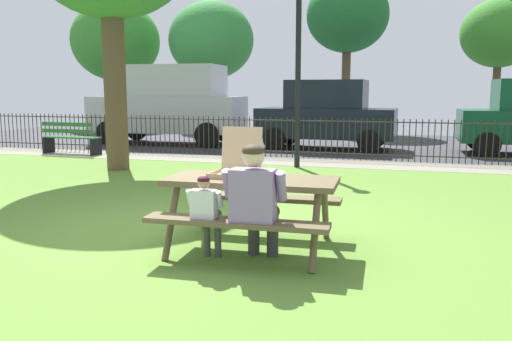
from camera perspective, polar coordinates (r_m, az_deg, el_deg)
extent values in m
cube|color=olive|center=(7.73, -3.14, -3.84)|extent=(28.00, 11.13, 0.02)
cube|color=gray|center=(12.35, 4.30, 0.95)|extent=(28.00, 1.40, 0.01)
cube|color=#38383D|center=(16.91, 7.55, 3.01)|extent=(28.00, 7.92, 0.01)
cube|color=brown|center=(5.44, -0.53, -1.15)|extent=(1.82, 0.82, 0.06)
cube|color=brown|center=(4.94, -2.30, -5.76)|extent=(1.81, 0.34, 0.05)
cube|color=brown|center=(6.07, 0.91, -2.99)|extent=(1.81, 0.34, 0.05)
cylinder|color=brown|center=(5.37, -9.33, -5.59)|extent=(0.08, 0.44, 0.74)
cylinder|color=brown|center=(6.12, -6.25, -3.75)|extent=(0.08, 0.44, 0.74)
cylinder|color=brown|center=(4.99, 6.53, -6.67)|extent=(0.08, 0.44, 0.74)
cylinder|color=brown|center=(5.78, 7.64, -4.52)|extent=(0.08, 0.44, 0.74)
cube|color=tan|center=(5.53, -2.38, -0.61)|extent=(0.47, 0.47, 0.01)
cube|color=silver|center=(5.53, -2.38, -0.54)|extent=(0.44, 0.44, 0.00)
cube|color=tan|center=(5.32, -3.20, -0.69)|extent=(0.46, 0.02, 0.04)
cube|color=tan|center=(5.74, -1.62, 0.02)|extent=(0.46, 0.02, 0.04)
cube|color=tan|center=(5.61, -4.55, -0.21)|extent=(0.02, 0.46, 0.04)
cube|color=tan|center=(5.46, -0.15, -0.43)|extent=(0.02, 0.46, 0.04)
cube|color=tan|center=(5.72, -1.58, 2.54)|extent=(0.46, 0.08, 0.46)
cylinder|color=tan|center=(5.53, -2.38, -0.49)|extent=(0.39, 0.39, 0.01)
cylinder|color=#F3D967|center=(5.53, -2.38, -0.41)|extent=(0.36, 0.36, 0.00)
pyramid|color=#ECC76A|center=(5.52, 1.86, -0.64)|extent=(0.21, 0.17, 0.01)
cube|color=tan|center=(5.49, 2.92, -0.64)|extent=(0.03, 0.19, 0.02)
cylinder|color=#363636|center=(5.37, -0.25, -6.99)|extent=(0.12, 0.12, 0.44)
cylinder|color=#363636|center=(5.11, -0.84, -4.91)|extent=(0.16, 0.42, 0.15)
cylinder|color=#363636|center=(5.32, 1.85, -7.13)|extent=(0.12, 0.12, 0.44)
cylinder|color=#363636|center=(5.06, 1.35, -5.04)|extent=(0.16, 0.42, 0.15)
cube|color=#8C72A5|center=(4.83, -0.35, -2.90)|extent=(0.43, 0.23, 0.52)
cylinder|color=#8C72A5|center=(4.93, -3.13, -1.45)|extent=(0.10, 0.21, 0.31)
cylinder|color=#8C72A5|center=(4.80, 2.81, -1.72)|extent=(0.10, 0.21, 0.31)
sphere|color=beige|center=(4.79, -0.29, 1.60)|extent=(0.21, 0.21, 0.21)
ellipsoid|color=#3A2E1E|center=(4.77, -0.32, 2.18)|extent=(0.21, 0.20, 0.12)
cylinder|color=#454545|center=(5.33, -5.43, -7.14)|extent=(0.07, 0.07, 0.44)
cylinder|color=#454545|center=(5.16, -5.92, -4.96)|extent=(0.10, 0.25, 0.09)
cylinder|color=#454545|center=(5.29, -4.24, -7.23)|extent=(0.07, 0.07, 0.44)
cylinder|color=#454545|center=(5.12, -4.70, -5.04)|extent=(0.10, 0.25, 0.09)
cube|color=silver|center=(5.00, -5.80, -3.84)|extent=(0.25, 0.14, 0.30)
cylinder|color=silver|center=(5.06, -7.30, -3.00)|extent=(0.06, 0.12, 0.18)
cylinder|color=silver|center=(4.96, -4.06, -3.19)|extent=(0.06, 0.12, 0.18)
sphere|color=tan|center=(4.97, -5.79, -1.33)|extent=(0.12, 0.12, 0.12)
ellipsoid|color=#3A1220|center=(4.95, -5.82, -1.01)|extent=(0.12, 0.12, 0.07)
cylinder|color=#2D2823|center=(12.94, 4.99, 5.50)|extent=(21.11, 0.03, 0.03)
cylinder|color=#2D2823|center=(13.01, 4.95, 2.04)|extent=(21.11, 0.03, 0.03)
cylinder|color=#2D2823|center=(17.21, -26.29, 4.01)|extent=(0.02, 0.02, 1.02)
cylinder|color=#2D2823|center=(17.11, -25.94, 4.01)|extent=(0.02, 0.02, 1.02)
cylinder|color=#2D2823|center=(17.02, -25.58, 4.01)|extent=(0.02, 0.02, 1.02)
cylinder|color=#2D2823|center=(16.93, -25.23, 4.01)|extent=(0.02, 0.02, 1.02)
cylinder|color=#2D2823|center=(16.83, -24.87, 4.01)|extent=(0.02, 0.02, 1.02)
cylinder|color=#2D2823|center=(16.74, -24.50, 4.01)|extent=(0.02, 0.02, 1.02)
cylinder|color=#2D2823|center=(16.65, -24.13, 4.02)|extent=(0.02, 0.02, 1.02)
cylinder|color=#2D2823|center=(16.56, -23.76, 4.02)|extent=(0.02, 0.02, 1.02)
cylinder|color=#2D2823|center=(16.47, -23.38, 4.02)|extent=(0.02, 0.02, 1.02)
cylinder|color=#2D2823|center=(16.38, -23.00, 4.02)|extent=(0.02, 0.02, 1.02)
cylinder|color=#2D2823|center=(16.29, -22.61, 4.02)|extent=(0.02, 0.02, 1.02)
cylinder|color=#2D2823|center=(16.21, -22.22, 4.02)|extent=(0.02, 0.02, 1.02)
cylinder|color=#2D2823|center=(16.12, -21.83, 4.02)|extent=(0.02, 0.02, 1.02)
cylinder|color=#2D2823|center=(16.03, -21.43, 4.02)|extent=(0.02, 0.02, 1.02)
cylinder|color=#2D2823|center=(15.95, -21.03, 4.02)|extent=(0.02, 0.02, 1.02)
cylinder|color=#2D2823|center=(15.86, -20.62, 4.02)|extent=(0.02, 0.02, 1.02)
cylinder|color=#2D2823|center=(15.78, -20.21, 4.02)|extent=(0.02, 0.02, 1.02)
cylinder|color=#2D2823|center=(15.70, -19.79, 4.02)|extent=(0.02, 0.02, 1.02)
cylinder|color=#2D2823|center=(15.62, -19.37, 4.02)|extent=(0.02, 0.02, 1.02)
cylinder|color=#2D2823|center=(15.53, -18.95, 4.02)|extent=(0.02, 0.02, 1.02)
cylinder|color=#2D2823|center=(15.45, -18.52, 4.02)|extent=(0.02, 0.02, 1.02)
cylinder|color=#2D2823|center=(15.38, -18.09, 4.01)|extent=(0.02, 0.02, 1.02)
cylinder|color=#2D2823|center=(15.30, -17.65, 4.01)|extent=(0.02, 0.02, 1.02)
cylinder|color=#2D2823|center=(15.22, -17.21, 4.01)|extent=(0.02, 0.02, 1.02)
cylinder|color=#2D2823|center=(15.14, -16.76, 4.01)|extent=(0.02, 0.02, 1.02)
cylinder|color=#2D2823|center=(15.07, -16.31, 4.01)|extent=(0.02, 0.02, 1.02)
cylinder|color=#2D2823|center=(14.99, -15.85, 4.00)|extent=(0.02, 0.02, 1.02)
cylinder|color=#2D2823|center=(14.92, -15.39, 4.00)|extent=(0.02, 0.02, 1.02)
cylinder|color=#2D2823|center=(14.85, -14.93, 4.00)|extent=(0.02, 0.02, 1.02)
cylinder|color=#2D2823|center=(14.77, -14.46, 3.99)|extent=(0.02, 0.02, 1.02)
cylinder|color=#2D2823|center=(14.70, -13.99, 3.99)|extent=(0.02, 0.02, 1.02)
cylinder|color=#2D2823|center=(14.63, -13.51, 3.98)|extent=(0.02, 0.02, 1.02)
cylinder|color=#2D2823|center=(14.56, -13.02, 3.98)|extent=(0.02, 0.02, 1.02)
cylinder|color=#2D2823|center=(14.50, -12.54, 3.97)|extent=(0.02, 0.02, 1.02)
cylinder|color=#2D2823|center=(14.43, -12.04, 3.97)|extent=(0.02, 0.02, 1.02)
cylinder|color=#2D2823|center=(14.36, -11.55, 3.96)|extent=(0.02, 0.02, 1.02)
cylinder|color=#2D2823|center=(14.30, -11.05, 3.96)|extent=(0.02, 0.02, 1.02)
cylinder|color=#2D2823|center=(14.24, -10.54, 3.95)|extent=(0.02, 0.02, 1.02)
cylinder|color=#2D2823|center=(14.17, -10.03, 3.94)|extent=(0.02, 0.02, 1.02)
cylinder|color=#2D2823|center=(14.11, -9.52, 3.94)|extent=(0.02, 0.02, 1.02)
cylinder|color=#2D2823|center=(14.05, -9.00, 3.93)|extent=(0.02, 0.02, 1.02)
cylinder|color=#2D2823|center=(13.99, -8.47, 3.92)|extent=(0.02, 0.02, 1.02)
cylinder|color=#2D2823|center=(13.94, -7.95, 3.91)|extent=(0.02, 0.02, 1.02)
cylinder|color=#2D2823|center=(13.88, -7.41, 3.90)|extent=(0.02, 0.02, 1.02)
cylinder|color=#2D2823|center=(13.82, -6.88, 3.89)|extent=(0.02, 0.02, 1.02)
cylinder|color=#2D2823|center=(13.77, -6.34, 3.88)|extent=(0.02, 0.02, 1.02)
cylinder|color=#2D2823|center=(13.72, -5.79, 3.87)|extent=(0.02, 0.02, 1.02)
cylinder|color=#2D2823|center=(13.66, -5.24, 3.86)|extent=(0.02, 0.02, 1.02)
cylinder|color=#2D2823|center=(13.61, -4.69, 3.85)|extent=(0.02, 0.02, 1.02)
cylinder|color=#2D2823|center=(13.56, -4.13, 3.84)|extent=(0.02, 0.02, 1.02)
cylinder|color=#2D2823|center=(13.52, -3.57, 3.83)|extent=(0.02, 0.02, 1.02)
cylinder|color=#2D2823|center=(13.47, -3.00, 3.82)|extent=(0.02, 0.02, 1.02)
cylinder|color=#2D2823|center=(13.43, -2.44, 3.80)|extent=(0.02, 0.02, 1.02)
cylinder|color=#2D2823|center=(13.38, -1.86, 3.79)|extent=(0.02, 0.02, 1.02)
cylinder|color=#2D2823|center=(13.34, -1.29, 3.78)|extent=(0.02, 0.02, 1.02)
cylinder|color=#2D2823|center=(13.30, -0.71, 3.76)|extent=(0.02, 0.02, 1.02)
cylinder|color=#2D2823|center=(13.26, -0.12, 3.75)|extent=(0.02, 0.02, 1.02)
cylinder|color=#2D2823|center=(13.22, 0.46, 3.73)|extent=(0.02, 0.02, 1.02)
cylinder|color=#2D2823|center=(13.18, 1.05, 3.72)|extent=(0.02, 0.02, 1.02)
cylinder|color=#2D2823|center=(13.15, 1.65, 3.70)|extent=(0.02, 0.02, 1.02)
cylinder|color=#2D2823|center=(13.11, 2.25, 3.69)|extent=(0.02, 0.02, 1.02)
cylinder|color=#2D2823|center=(13.08, 2.85, 3.67)|extent=(0.02, 0.02, 1.02)
cylinder|color=#2D2823|center=(13.05, 3.45, 3.65)|extent=(0.02, 0.02, 1.02)
cylinder|color=#2D2823|center=(13.02, 4.05, 3.63)|extent=(0.02, 0.02, 1.02)
cylinder|color=#2D2823|center=(12.99, 4.66, 3.61)|extent=(0.02, 0.02, 1.02)
cylinder|color=#2D2823|center=(12.96, 5.27, 3.60)|extent=(0.02, 0.02, 1.02)
cylinder|color=#2D2823|center=(12.94, 5.89, 3.58)|extent=(0.02, 0.02, 1.02)
cylinder|color=#2D2823|center=(12.91, 6.50, 3.56)|extent=(0.02, 0.02, 1.02)
cylinder|color=#2D2823|center=(12.89, 7.12, 3.54)|extent=(0.02, 0.02, 1.02)
cylinder|color=#2D2823|center=(12.87, 7.74, 3.52)|extent=(0.02, 0.02, 1.02)
cylinder|color=#2D2823|center=(12.85, 8.36, 3.49)|extent=(0.02, 0.02, 1.02)
cylinder|color=#2D2823|center=(12.83, 8.99, 3.47)|extent=(0.02, 0.02, 1.02)
cylinder|color=#2D2823|center=(12.81, 9.61, 3.45)|extent=(0.02, 0.02, 1.02)
cylinder|color=#2D2823|center=(12.80, 10.24, 3.43)|extent=(0.02, 0.02, 1.02)
cylinder|color=#2D2823|center=(12.79, 10.87, 3.40)|extent=(0.02, 0.02, 1.02)
cylinder|color=#2D2823|center=(12.77, 11.49, 3.38)|extent=(0.02, 0.02, 1.02)
cylinder|color=#2D2823|center=(12.76, 12.13, 3.36)|extent=(0.02, 0.02, 1.02)
cylinder|color=#2D2823|center=(12.75, 12.76, 3.33)|extent=(0.02, 0.02, 1.02)
cylinder|color=#2D2823|center=(12.75, 13.39, 3.31)|extent=(0.02, 0.02, 1.02)
cylinder|color=#2D2823|center=(12.74, 14.02, 3.28)|extent=(0.02, 0.02, 1.02)
cylinder|color=#2D2823|center=(12.74, 14.66, 3.26)|extent=(0.02, 0.02, 1.02)
cylinder|color=#2D2823|center=(12.73, 15.29, 3.23)|extent=(0.02, 0.02, 1.02)
cylinder|color=#2D2823|center=(12.73, 15.92, 3.20)|extent=(0.02, 0.02, 1.02)
cylinder|color=#2D2823|center=(12.73, 16.56, 3.18)|extent=(0.02, 0.02, 1.02)
cylinder|color=#2D2823|center=(12.74, 17.19, 3.15)|extent=(0.02, 0.02, 1.02)
cylinder|color=#2D2823|center=(12.74, 17.82, 3.12)|extent=(0.02, 0.02, 1.02)
cylinder|color=#2D2823|center=(12.74, 18.46, 3.09)|extent=(0.02, 0.02, 1.02)
cylinder|color=#2D2823|center=(12.75, 19.09, 3.06)|extent=(0.02, 0.02, 1.02)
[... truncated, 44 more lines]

